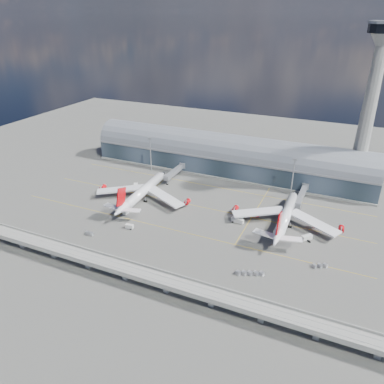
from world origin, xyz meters
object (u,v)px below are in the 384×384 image
at_px(floodlight_mast_left, 151,154).
at_px(service_truck_0, 127,210).
at_px(service_truck_4, 241,217).
at_px(cargo_train_0, 89,234).
at_px(control_tower, 368,111).
at_px(service_truck_2, 237,221).
at_px(service_truck_3, 307,238).
at_px(floodlight_mast_right, 293,177).
at_px(service_truck_5, 136,187).
at_px(cargo_train_2, 320,266).
at_px(airliner_left, 142,192).
at_px(cargo_train_1, 250,273).
at_px(service_truck_1, 129,226).
at_px(airliner_right, 286,216).

distance_m(floodlight_mast_left, service_truck_0, 62.73).
distance_m(service_truck_4, cargo_train_0, 82.82).
relative_size(service_truck_4, cargo_train_0, 1.19).
xyz_separation_m(control_tower, floodlight_mast_left, (-135.00, -28.00, -38.00)).
xyz_separation_m(service_truck_2, service_truck_3, (37.62, -2.15, 0.07)).
distance_m(control_tower, service_truck_0, 154.36).
xyz_separation_m(floodlight_mast_right, service_truck_4, (-19.94, -39.25, -12.06)).
height_order(service_truck_5, cargo_train_2, service_truck_5).
bearing_deg(airliner_left, service_truck_0, -92.69).
bearing_deg(cargo_train_1, service_truck_3, -4.89).
height_order(cargo_train_0, cargo_train_2, cargo_train_0).
xyz_separation_m(floodlight_mast_left, service_truck_0, (17.71, -58.95, -12.08)).
bearing_deg(floodlight_mast_right, service_truck_1, -134.27).
distance_m(floodlight_mast_right, service_truck_4, 45.65).
bearing_deg(service_truck_1, floodlight_mast_left, 13.16).
distance_m(airliner_right, service_truck_1, 84.54).
bearing_deg(airliner_right, service_truck_0, -166.11).
relative_size(service_truck_5, cargo_train_1, 0.57).
height_order(control_tower, floodlight_mast_right, control_tower).
bearing_deg(service_truck_0, cargo_train_0, -101.99).
distance_m(floodlight_mast_right, cargo_train_2, 72.86).
xyz_separation_m(service_truck_1, service_truck_5, (-23.27, 43.84, 0.40)).
distance_m(airliner_left, service_truck_0, 17.64).
relative_size(control_tower, floodlight_mast_left, 4.01).
distance_m(service_truck_0, service_truck_3, 100.13).
distance_m(airliner_right, service_truck_3, 17.46).
height_order(airliner_right, cargo_train_1, airliner_right).
bearing_deg(service_truck_4, service_truck_2, -114.62).
height_order(control_tower, cargo_train_2, control_tower).
bearing_deg(floodlight_mast_left, cargo_train_1, -40.86).
relative_size(floodlight_mast_right, service_truck_4, 4.41).
bearing_deg(service_truck_0, floodlight_mast_right, 33.22).
height_order(floodlight_mast_right, cargo_train_1, floodlight_mast_right).
distance_m(service_truck_2, cargo_train_0, 79.66).
xyz_separation_m(airliner_left, service_truck_0, (0.31, -17.17, -4.04)).
bearing_deg(service_truck_4, cargo_train_2, -47.01).
bearing_deg(service_truck_2, airliner_left, 94.34).
relative_size(service_truck_5, cargo_train_2, 0.98).
bearing_deg(cargo_train_0, service_truck_2, -57.84).
height_order(airliner_right, service_truck_5, airliner_right).
xyz_separation_m(airliner_right, cargo_train_0, (-90.86, -52.37, -4.33)).
height_order(floodlight_mast_left, cargo_train_2, floodlight_mast_left).
distance_m(service_truck_5, cargo_train_1, 108.60).
height_order(control_tower, service_truck_1, control_tower).
bearing_deg(service_truck_4, service_truck_3, -26.30).
distance_m(floodlight_mast_left, service_truck_3, 126.29).
height_order(service_truck_1, cargo_train_2, service_truck_1).
bearing_deg(cargo_train_2, airliner_left, 104.27).
xyz_separation_m(service_truck_4, cargo_train_1, (18.38, -45.90, -0.69)).
bearing_deg(cargo_train_0, airliner_left, -6.88).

